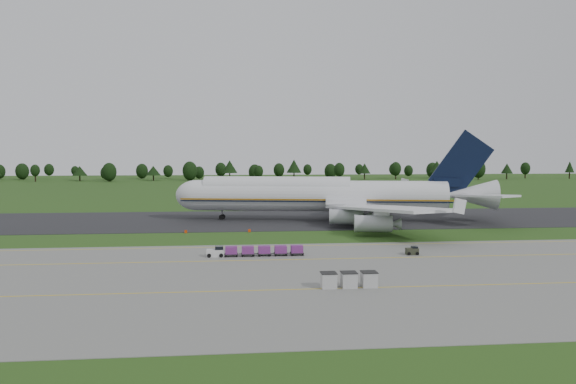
{
  "coord_description": "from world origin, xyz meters",
  "views": [
    {
      "loc": [
        -7.34,
        -103.11,
        15.73
      ],
      "look_at": [
        3.27,
        2.0,
        8.35
      ],
      "focal_mm": 35.0,
      "sensor_mm": 36.0,
      "label": 1
    }
  ],
  "objects": [
    {
      "name": "taxiway",
      "position": [
        0.0,
        28.0,
        0.04
      ],
      "size": [
        300.0,
        40.0,
        0.08
      ],
      "primitive_type": "cube",
      "color": "black",
      "rests_on": "ground"
    },
    {
      "name": "uld_row",
      "position": [
        6.21,
        -39.66,
        0.97
      ],
      "size": [
        6.63,
        1.83,
        1.81
      ],
      "color": "#AFAFAF",
      "rests_on": "apron"
    },
    {
      "name": "baggage_train",
      "position": [
        -4.0,
        -18.57,
        0.87
      ],
      "size": [
        14.74,
        1.56,
        1.5
      ],
      "color": "silver",
      "rests_on": "apron"
    },
    {
      "name": "apron",
      "position": [
        0.0,
        -34.0,
        0.03
      ],
      "size": [
        300.0,
        52.0,
        0.06
      ],
      "primitive_type": "cube",
      "color": "slate",
      "rests_on": "ground"
    },
    {
      "name": "ground",
      "position": [
        0.0,
        0.0,
        0.0
      ],
      "size": [
        600.0,
        600.0,
        0.0
      ],
      "primitive_type": "plane",
      "color": "#234514",
      "rests_on": "ground"
    },
    {
      "name": "tree_line",
      "position": [
        2.81,
        219.23,
        6.26
      ],
      "size": [
        531.14,
        21.89,
        11.96
      ],
      "color": "black",
      "rests_on": "ground"
    },
    {
      "name": "edge_markers",
      "position": [
        -10.1,
        7.5,
        0.27
      ],
      "size": [
        12.97,
        0.3,
        0.6
      ],
      "color": "#DC3A06",
      "rests_on": "ground"
    },
    {
      "name": "aircraft",
      "position": [
        14.27,
        24.54,
        5.99
      ],
      "size": [
        74.96,
        71.62,
        20.97
      ],
      "color": "silver",
      "rests_on": "ground"
    },
    {
      "name": "utility_cart",
      "position": [
        20.29,
        -19.92,
        0.56
      ],
      "size": [
        1.86,
        1.3,
        1.02
      ],
      "color": "#2B2F21",
      "rests_on": "apron"
    },
    {
      "name": "apron_markings",
      "position": [
        0.0,
        -26.98,
        0.06
      ],
      "size": [
        300.0,
        30.2,
        0.01
      ],
      "color": "#E1BB0D",
      "rests_on": "apron"
    }
  ]
}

